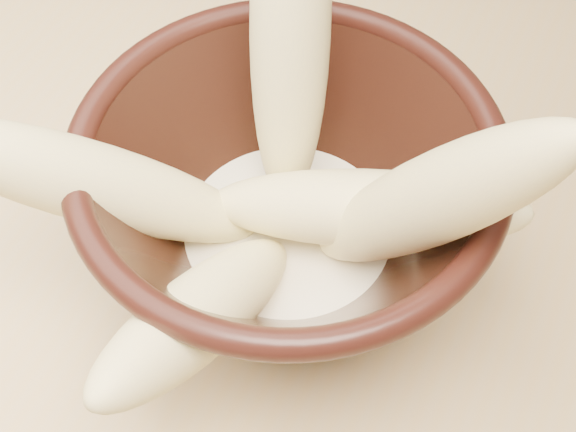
# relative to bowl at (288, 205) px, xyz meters

# --- Properties ---
(bowl) EXTENTS (0.23, 0.23, 0.12)m
(bowl) POSITION_rel_bowl_xyz_m (0.00, 0.00, 0.00)
(bowl) COLOR black
(bowl) RESTS_ON table
(milk_puddle) EXTENTS (0.13, 0.13, 0.02)m
(milk_puddle) POSITION_rel_bowl_xyz_m (-0.00, -0.00, -0.03)
(milk_puddle) COLOR #F0E4C1
(milk_puddle) RESTS_ON bowl
(banana_upright) EXTENTS (0.08, 0.12, 0.21)m
(banana_upright) POSITION_rel_bowl_xyz_m (-0.02, 0.05, 0.07)
(banana_upright) COLOR #F8E893
(banana_upright) RESTS_ON bowl
(banana_left) EXTENTS (0.17, 0.13, 0.15)m
(banana_left) POSITION_rel_bowl_xyz_m (-0.08, -0.05, 0.03)
(banana_left) COLOR #F8E893
(banana_left) RESTS_ON bowl
(banana_right) EXTENTS (0.14, 0.06, 0.19)m
(banana_right) POSITION_rel_bowl_xyz_m (0.07, -0.01, 0.06)
(banana_right) COLOR #F8E893
(banana_right) RESTS_ON bowl
(banana_across) EXTENTS (0.18, 0.08, 0.07)m
(banana_across) POSITION_rel_bowl_xyz_m (0.04, 0.01, 0.01)
(banana_across) COLOR #F8E893
(banana_across) RESTS_ON bowl
(banana_front) EXTENTS (0.06, 0.17, 0.11)m
(banana_front) POSITION_rel_bowl_xyz_m (-0.01, -0.08, 0.01)
(banana_front) COLOR #F8E893
(banana_front) RESTS_ON bowl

